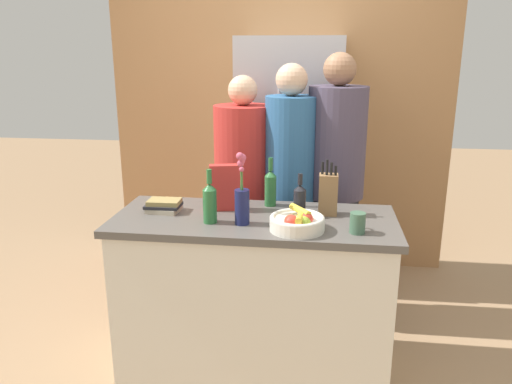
# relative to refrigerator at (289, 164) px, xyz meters

# --- Properties ---
(ground_plane) EXTENTS (14.00, 14.00, 0.00)m
(ground_plane) POSITION_rel_refrigerator_xyz_m (-0.11, -1.19, -0.93)
(ground_plane) COLOR #A37F5B
(kitchen_island) EXTENTS (1.53, 0.64, 0.90)m
(kitchen_island) POSITION_rel_refrigerator_xyz_m (-0.11, -1.19, -0.48)
(kitchen_island) COLOR silver
(kitchen_island) RESTS_ON ground_plane
(back_wall_wood) EXTENTS (2.73, 0.12, 2.60)m
(back_wall_wood) POSITION_rel_refrigerator_xyz_m (-0.11, 0.36, 0.37)
(back_wall_wood) COLOR #AD7A4C
(back_wall_wood) RESTS_ON ground_plane
(refrigerator) EXTENTS (0.75, 0.63, 1.86)m
(refrigerator) POSITION_rel_refrigerator_xyz_m (0.00, 0.00, 0.00)
(refrigerator) COLOR #B7B7BC
(refrigerator) RESTS_ON ground_plane
(fruit_bowl) EXTENTS (0.28, 0.28, 0.11)m
(fruit_bowl) POSITION_rel_refrigerator_xyz_m (0.13, -1.37, 0.01)
(fruit_bowl) COLOR silver
(fruit_bowl) RESTS_ON kitchen_island
(knife_block) EXTENTS (0.10, 0.09, 0.31)m
(knife_block) POSITION_rel_refrigerator_xyz_m (0.28, -1.09, 0.08)
(knife_block) COLOR olive
(knife_block) RESTS_ON kitchen_island
(flower_vase) EXTENTS (0.08, 0.08, 0.38)m
(flower_vase) POSITION_rel_refrigerator_xyz_m (-0.16, -1.31, 0.10)
(flower_vase) COLOR #191E4C
(flower_vase) RESTS_ON kitchen_island
(cereal_box) EXTENTS (0.20, 0.10, 0.26)m
(cereal_box) POSITION_rel_refrigerator_xyz_m (-0.28, -1.08, 0.10)
(cereal_box) COLOR red
(cereal_box) RESTS_ON kitchen_island
(coffee_mug) EXTENTS (0.08, 0.12, 0.10)m
(coffee_mug) POSITION_rel_refrigerator_xyz_m (0.43, -1.36, 0.02)
(coffee_mug) COLOR #42664C
(coffee_mug) RESTS_ON kitchen_island
(book_stack) EXTENTS (0.19, 0.16, 0.07)m
(book_stack) POSITION_rel_refrigerator_xyz_m (-0.62, -1.16, -0.00)
(book_stack) COLOR #B7A88E
(book_stack) RESTS_ON kitchen_island
(bottle_oil) EXTENTS (0.07, 0.07, 0.29)m
(bottle_oil) POSITION_rel_refrigerator_xyz_m (-0.33, -1.30, 0.08)
(bottle_oil) COLOR #286633
(bottle_oil) RESTS_ON kitchen_island
(bottle_vinegar) EXTENTS (0.07, 0.07, 0.28)m
(bottle_vinegar) POSITION_rel_refrigerator_xyz_m (-0.04, -0.97, 0.08)
(bottle_vinegar) COLOR #286633
(bottle_vinegar) RESTS_ON kitchen_island
(bottle_wine) EXTENTS (0.07, 0.07, 0.24)m
(bottle_wine) POSITION_rel_refrigerator_xyz_m (0.13, -1.14, 0.06)
(bottle_wine) COLOR black
(bottle_wine) RESTS_ON kitchen_island
(person_at_sink) EXTENTS (0.38, 0.38, 1.62)m
(person_at_sink) POSITION_rel_refrigerator_xyz_m (-0.26, -0.57, -0.03)
(person_at_sink) COLOR #383842
(person_at_sink) RESTS_ON ground_plane
(person_in_blue) EXTENTS (0.32, 0.32, 1.69)m
(person_in_blue) POSITION_rel_refrigerator_xyz_m (0.05, -0.63, 0.03)
(person_in_blue) COLOR #383842
(person_in_blue) RESTS_ON ground_plane
(person_in_red_tee) EXTENTS (0.37, 0.37, 1.76)m
(person_in_red_tee) POSITION_rel_refrigerator_xyz_m (0.33, -0.55, 0.05)
(person_in_red_tee) COLOR #383842
(person_in_red_tee) RESTS_ON ground_plane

